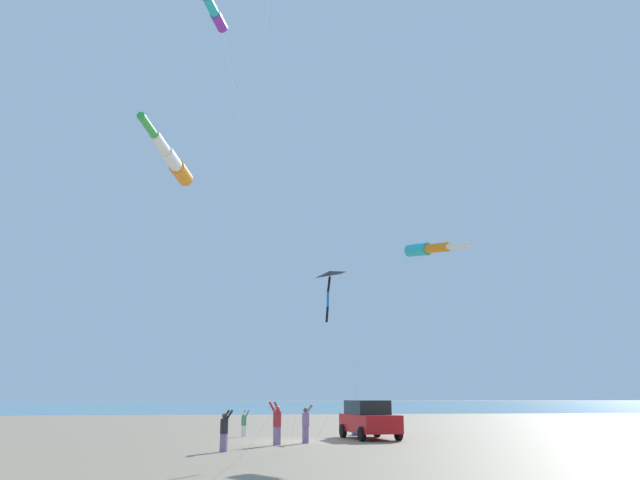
% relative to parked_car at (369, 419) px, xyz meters
% --- Properties ---
extents(ground_plane, '(600.00, 600.00, 0.00)m').
position_rel_parked_car_xyz_m(ground_plane, '(-0.78, 3.96, -0.95)').
color(ground_plane, gray).
extents(ocean_water_strip, '(240.00, 600.00, 0.01)m').
position_rel_parked_car_xyz_m(ocean_water_strip, '(164.22, 3.96, -0.95)').
color(ocean_water_strip, teal).
rests_on(ocean_water_strip, ground_plane).
extents(parked_car, '(4.49, 2.49, 1.85)m').
position_rel_parked_car_xyz_m(parked_car, '(0.00, 0.00, 0.00)').
color(parked_car, red).
rests_on(parked_car, ground_plane).
extents(cooler_box, '(0.62, 0.42, 0.42)m').
position_rel_parked_car_xyz_m(cooler_box, '(3.08, 0.01, -0.74)').
color(cooler_box, blue).
rests_on(cooler_box, ground_plane).
extents(person_adult_flyer, '(0.63, 0.65, 1.82)m').
position_rel_parked_car_xyz_m(person_adult_flyer, '(-3.42, 4.87, 0.04)').
color(person_adult_flyer, '#8E6B9E').
rests_on(person_adult_flyer, ground_plane).
extents(person_child_green_jacket, '(0.50, 0.55, 1.56)m').
position_rel_parked_car_xyz_m(person_child_green_jacket, '(-6.42, 7.13, -0.10)').
color(person_child_green_jacket, '#8E6B9E').
rests_on(person_child_green_jacket, ground_plane).
extents(person_child_grey_jacket, '(0.48, 0.46, 1.33)m').
position_rel_parked_car_xyz_m(person_child_grey_jacket, '(2.63, 6.10, -0.23)').
color(person_child_grey_jacket, silver).
rests_on(person_child_grey_jacket, ground_plane).
extents(person_bystander_far, '(0.45, 0.56, 1.70)m').
position_rel_parked_car_xyz_m(person_bystander_far, '(-2.44, 3.48, -0.03)').
color(person_bystander_far, '#8E6B9E').
rests_on(person_bystander_far, ground_plane).
extents(kite_windsock_red_high_left, '(12.03, 4.24, 13.50)m').
position_rel_parked_car_xyz_m(kite_windsock_red_high_left, '(-2.55, 10.09, 12.19)').
color(kite_windsock_red_high_left, orange).
rests_on(kite_windsock_red_high_left, ground_plane).
extents(kite_windsock_blue_topmost, '(10.77, 6.96, 21.67)m').
position_rel_parked_car_xyz_m(kite_windsock_blue_topmost, '(-3.83, 8.69, 20.26)').
color(kite_windsock_blue_topmost, purple).
rests_on(kite_windsock_blue_topmost, ground_plane).
extents(kite_windsock_black_fish_shape, '(5.19, 6.04, 9.16)m').
position_rel_parked_car_xyz_m(kite_windsock_black_fish_shape, '(-4.57, -1.93, 7.72)').
color(kite_windsock_black_fish_shape, '#1EB7C6').
rests_on(kite_windsock_black_fish_shape, ground_plane).
extents(kite_delta_orange_high_right, '(10.76, 4.33, 6.93)m').
position_rel_parked_car_xyz_m(kite_delta_orange_high_right, '(-7.75, 3.24, 5.71)').
color(kite_delta_orange_high_right, black).
rests_on(kite_delta_orange_high_right, ground_plane).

